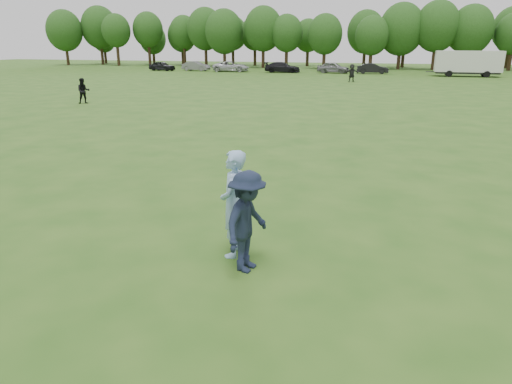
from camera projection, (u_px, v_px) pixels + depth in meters
ground at (190, 260)px, 8.89m from camera, size 200.00×200.00×0.00m
thrower at (233, 204)px, 8.81m from camera, size 0.60×0.83×2.12m
defender at (247, 222)px, 8.23m from camera, size 0.92×1.34×1.90m
player_far_a at (83, 91)px, 31.96m from camera, size 1.08×1.06×1.76m
player_far_d at (352, 73)px, 50.36m from camera, size 1.89×1.04×1.94m
car_a at (162, 66)px, 71.96m from camera, size 4.39×2.14×1.44m
car_b at (196, 66)px, 71.45m from camera, size 4.45×1.71×1.45m
car_c at (231, 67)px, 69.21m from camera, size 5.74×3.11×1.53m
car_d at (282, 67)px, 67.09m from camera, size 5.38×2.59×1.51m
car_e at (333, 68)px, 65.63m from camera, size 4.79×2.39×1.57m
car_f at (373, 69)px, 64.33m from camera, size 4.52×2.02×1.44m
disc_in_play at (241, 206)px, 8.46m from camera, size 0.28×0.28×0.05m
cargo_trailer at (468, 62)px, 58.42m from camera, size 9.00×2.75×3.20m
treeline at (401, 30)px, 75.98m from camera, size 130.35×18.39×11.74m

